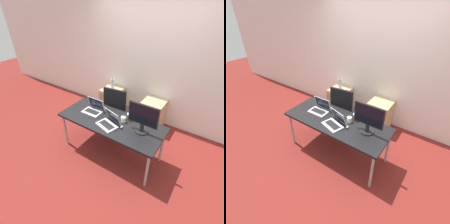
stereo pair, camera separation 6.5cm
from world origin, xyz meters
TOP-DOWN VIEW (x-y plane):
  - ground_plane at (0.00, 0.00)m, footprint 14.00×14.00m
  - wall_back at (0.00, 1.40)m, footprint 10.00×0.05m
  - desk at (0.00, 0.00)m, footprint 1.77×0.72m
  - office_chair at (-0.23, 0.62)m, footprint 0.56×0.58m
  - cabinet_left at (-0.73, 1.13)m, footprint 0.45×0.48m
  - cabinet_right at (0.31, 1.13)m, footprint 0.45×0.48m
  - water_bottle at (-0.73, 1.13)m, footprint 0.07×0.07m
  - laptop_left at (-0.41, 0.06)m, footprint 0.33×0.27m
  - laptop_right at (0.03, -0.11)m, footprint 0.38×0.36m
  - monitor at (0.54, 0.04)m, footprint 0.46×0.21m
  - mouse at (0.25, -0.06)m, footprint 0.04×0.06m
  - coffee_cup_white at (0.19, 0.09)m, footprint 0.08×0.08m
  - coffee_cup_brown at (0.24, 0.21)m, footprint 0.09×0.09m

SIDE VIEW (x-z plane):
  - ground_plane at x=0.00m, z-range 0.00..0.00m
  - cabinet_left at x=-0.73m, z-range 0.00..0.62m
  - cabinet_right at x=0.31m, z-range 0.00..0.62m
  - office_chair at x=-0.23m, z-range -0.14..0.91m
  - desk at x=0.00m, z-range 0.31..1.02m
  - mouse at x=0.25m, z-range 0.71..0.75m
  - water_bottle at x=-0.73m, z-range 0.62..0.89m
  - coffee_cup_white at x=0.19m, z-range 0.71..0.81m
  - laptop_right at x=0.03m, z-range 0.65..0.87m
  - laptop_left at x=-0.41m, z-range 0.65..0.88m
  - coffee_cup_brown at x=0.24m, z-range 0.71..0.82m
  - monitor at x=0.54m, z-range 0.72..1.19m
  - wall_back at x=0.00m, z-range 0.00..2.60m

